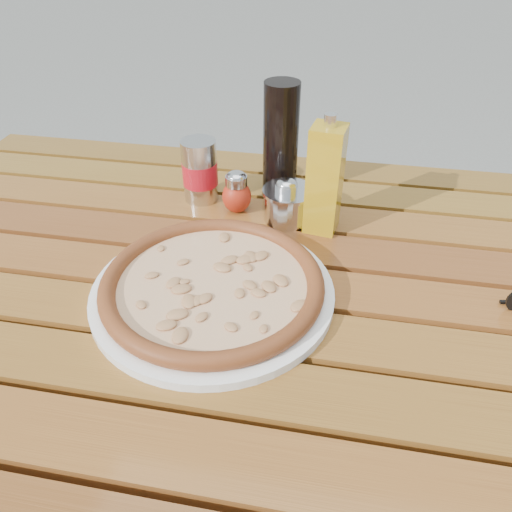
% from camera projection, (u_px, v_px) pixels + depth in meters
% --- Properties ---
extents(table, '(1.40, 0.90, 0.75)m').
position_uv_depth(table, '(254.00, 315.00, 0.82)').
color(table, '#3C1E0D').
rests_on(table, ground).
extents(plate, '(0.37, 0.37, 0.01)m').
position_uv_depth(plate, '(213.00, 292.00, 0.74)').
color(plate, white).
rests_on(plate, table).
extents(pizza, '(0.35, 0.35, 0.03)m').
position_uv_depth(pizza, '(212.00, 283.00, 0.73)').
color(pizza, '#FFE2B6').
rests_on(pizza, plate).
extents(pepper_shaker, '(0.07, 0.07, 0.08)m').
position_uv_depth(pepper_shaker, '(237.00, 193.00, 0.92)').
color(pepper_shaker, red).
rests_on(pepper_shaker, table).
extents(oregano_shaker, '(0.07, 0.07, 0.08)m').
position_uv_depth(oregano_shaker, '(286.00, 200.00, 0.90)').
color(oregano_shaker, '#303A17').
rests_on(oregano_shaker, table).
extents(dark_bottle, '(0.09, 0.09, 0.22)m').
position_uv_depth(dark_bottle, '(281.00, 141.00, 0.93)').
color(dark_bottle, black).
rests_on(dark_bottle, table).
extents(soda_can, '(0.08, 0.08, 0.12)m').
position_uv_depth(soda_can, '(200.00, 171.00, 0.94)').
color(soda_can, silver).
rests_on(soda_can, table).
extents(olive_oil_cruet, '(0.06, 0.06, 0.21)m').
position_uv_depth(olive_oil_cruet, '(325.00, 180.00, 0.84)').
color(olive_oil_cruet, '#B58A13').
rests_on(olive_oil_cruet, table).
extents(parmesan_tin, '(0.12, 0.12, 0.07)m').
position_uv_depth(parmesan_tin, '(288.00, 204.00, 0.90)').
color(parmesan_tin, silver).
rests_on(parmesan_tin, table).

